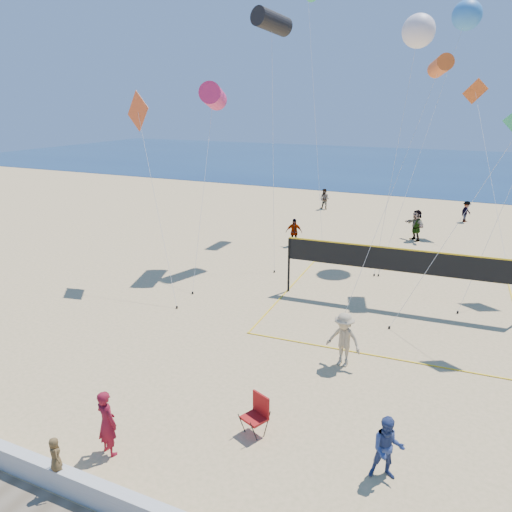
% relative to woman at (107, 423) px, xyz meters
% --- Properties ---
extents(ground, '(120.00, 120.00, 0.00)m').
position_rel_woman_xyz_m(ground, '(2.14, 1.56, -0.87)').
color(ground, '#DAAE7B').
rests_on(ground, ground).
extents(ocean, '(140.00, 50.00, 0.03)m').
position_rel_woman_xyz_m(ocean, '(2.14, 63.56, -0.85)').
color(ocean, '#10294F').
rests_on(ocean, ground).
extents(woman, '(0.72, 0.56, 1.73)m').
position_rel_woman_xyz_m(woman, '(0.00, 0.00, 0.00)').
color(woman, maroon).
rests_on(woman, ground).
extents(toddler, '(0.46, 0.42, 0.79)m').
position_rel_woman_xyz_m(toddler, '(-0.14, -1.48, 0.13)').
color(toddler, brown).
rests_on(toddler, seawall).
extents(bystander_a, '(0.91, 0.81, 1.58)m').
position_rel_woman_xyz_m(bystander_a, '(6.38, 2.04, -0.08)').
color(bystander_a, navy).
rests_on(bystander_a, ground).
extents(bystander_b, '(1.30, 0.89, 1.85)m').
position_rel_woman_xyz_m(bystander_b, '(4.07, 6.66, 0.06)').
color(bystander_b, tan).
rests_on(bystander_b, ground).
extents(far_person_0, '(1.06, 0.72, 1.67)m').
position_rel_woman_xyz_m(far_person_0, '(-2.49, 19.34, -0.03)').
color(far_person_0, gray).
rests_on(far_person_0, ground).
extents(far_person_1, '(1.63, 1.73, 1.95)m').
position_rel_woman_xyz_m(far_person_1, '(3.97, 23.71, 0.11)').
color(far_person_1, gray).
rests_on(far_person_1, ground).
extents(far_person_3, '(0.91, 0.77, 1.65)m').
position_rel_woman_xyz_m(far_person_3, '(-4.04, 30.31, -0.04)').
color(far_person_3, gray).
rests_on(far_person_3, ground).
extents(far_person_4, '(0.97, 1.13, 1.51)m').
position_rel_woman_xyz_m(far_person_4, '(6.54, 30.42, -0.11)').
color(far_person_4, gray).
rests_on(far_person_4, ground).
extents(camp_chair, '(0.75, 0.86, 1.21)m').
position_rel_woman_xyz_m(camp_chair, '(3.00, 2.27, -0.25)').
color(camp_chair, maroon).
rests_on(camp_chair, ground).
extents(volleyball_net, '(10.21, 10.07, 2.58)m').
position_rel_woman_xyz_m(volleyball_net, '(4.71, 12.45, 0.92)').
color(volleyball_net, black).
rests_on(volleyball_net, ground).
extents(kite_0, '(2.31, 6.05, 9.28)m').
position_rel_woman_xyz_m(kite_0, '(-5.13, 14.63, 7.71)').
color(kite_0, '#CB245C').
rests_on(kite_0, ground).
extents(kite_1, '(2.37, 4.25, 12.81)m').
position_rel_woman_xyz_m(kite_1, '(-3.16, 17.26, 11.30)').
color(kite_1, black).
rests_on(kite_1, ground).
extents(kite_2, '(2.81, 6.79, 10.28)m').
position_rel_woman_xyz_m(kite_2, '(5.21, 16.23, 8.92)').
color(kite_2, '#D6551D').
rests_on(kite_2, ground).
extents(kite_3, '(4.51, 3.31, 8.84)m').
position_rel_woman_xyz_m(kite_3, '(-6.99, 11.08, 6.71)').
color(kite_3, '#CE4B20').
rests_on(kite_3, ground).
extents(kite_6, '(2.10, 5.58, 12.57)m').
position_rel_woman_xyz_m(kite_6, '(3.56, 20.39, 10.87)').
color(kite_6, silver).
rests_on(kite_6, ground).
extents(kite_7, '(3.21, 8.84, 13.60)m').
position_rel_woman_xyz_m(kite_7, '(5.53, 23.80, 11.93)').
color(kite_7, '#337CCB').
rests_on(kite_7, ground).
extents(kite_9, '(3.73, 8.37, 9.74)m').
position_rel_woman_xyz_m(kite_9, '(6.44, 27.28, 7.49)').
color(kite_9, '#D6551D').
rests_on(kite_9, ground).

